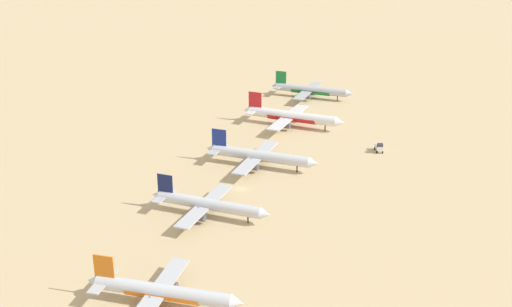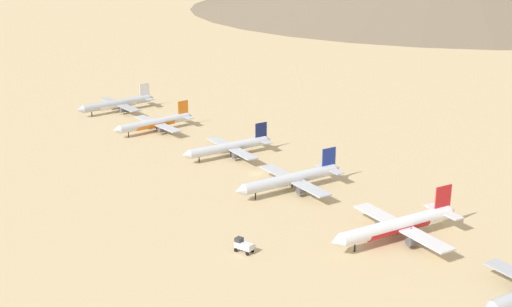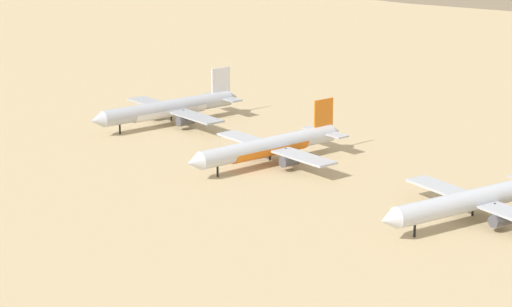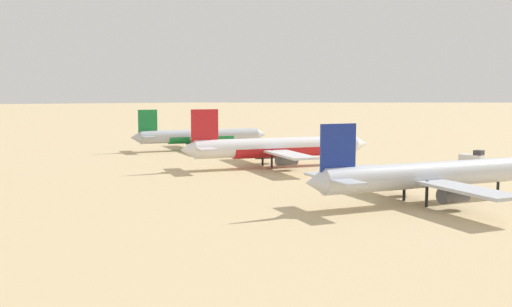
% 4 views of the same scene
% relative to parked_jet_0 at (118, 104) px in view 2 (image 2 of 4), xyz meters
% --- Properties ---
extents(ground_plane, '(1800.00, 1800.00, 0.00)m').
position_rel_parked_jet_0_xyz_m(ground_plane, '(2.65, 110.46, -3.95)').
color(ground_plane, tan).
extents(parked_jet_0, '(41.04, 33.22, 11.87)m').
position_rel_parked_jet_0_xyz_m(parked_jet_0, '(0.00, 0.00, 0.00)').
color(parked_jet_0, '#B2B7C1').
rests_on(parked_jet_0, ground).
extents(parked_jet_1, '(39.82, 32.25, 11.51)m').
position_rel_parked_jet_0_xyz_m(parked_jet_1, '(3.15, 40.44, -0.12)').
color(parked_jet_1, silver).
rests_on(parked_jet_1, ground).
extents(parked_jet_2, '(39.92, 32.54, 11.51)m').
position_rel_parked_jet_0_xyz_m(parked_jet_2, '(-1.70, 88.46, -0.07)').
color(parked_jet_2, silver).
rests_on(parked_jet_2, ground).
extents(parked_jet_3, '(43.44, 35.39, 12.52)m').
position_rel_parked_jet_0_xyz_m(parked_jet_3, '(3.54, 130.97, 0.27)').
color(parked_jet_3, silver).
rests_on(parked_jet_3, ground).
extents(parked_jet_4, '(46.14, 37.69, 13.32)m').
position_rel_parked_jet_0_xyz_m(parked_jet_4, '(5.36, 179.03, 0.48)').
color(parked_jet_4, white).
rests_on(parked_jet_4, ground).
extents(service_truck, '(3.95, 5.63, 3.90)m').
position_rel_parked_jet_0_xyz_m(service_truck, '(44.75, 157.58, -1.87)').
color(service_truck, silver).
rests_on(service_truck, ground).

